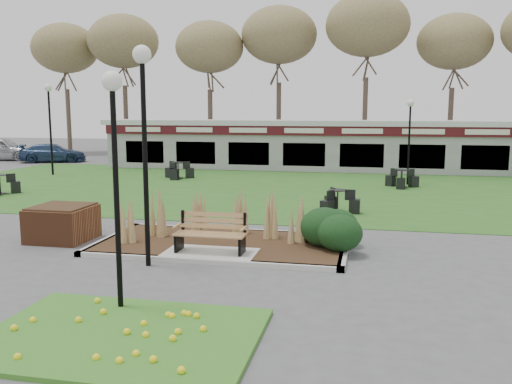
% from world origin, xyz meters
% --- Properties ---
extents(ground, '(100.00, 100.00, 0.00)m').
position_xyz_m(ground, '(0.00, 0.00, 0.00)').
color(ground, '#515154').
rests_on(ground, ground).
extents(lawn, '(34.00, 16.00, 0.02)m').
position_xyz_m(lawn, '(0.00, 12.00, 0.01)').
color(lawn, '#256520').
rests_on(lawn, ground).
extents(flower_bed, '(4.20, 3.00, 0.16)m').
position_xyz_m(flower_bed, '(0.00, -4.60, 0.07)').
color(flower_bed, '#317521').
rests_on(flower_bed, ground).
extents(planting_bed, '(6.75, 3.40, 1.27)m').
position_xyz_m(planting_bed, '(1.27, 1.35, 0.37)').
color(planting_bed, '#372616').
rests_on(planting_bed, ground).
extents(park_bench, '(1.70, 0.66, 0.93)m').
position_xyz_m(park_bench, '(0.00, 0.25, 0.59)').
color(park_bench, '#A17648').
rests_on(park_bench, ground).
extents(brick_planter, '(1.50, 1.50, 0.95)m').
position_xyz_m(brick_planter, '(-4.40, 1.00, 0.48)').
color(brick_planter, brown).
rests_on(brick_planter, ground).
extents(food_pavilion, '(24.60, 3.40, 2.90)m').
position_xyz_m(food_pavilion, '(0.00, 19.96, 1.48)').
color(food_pavilion, gray).
rests_on(food_pavilion, ground).
extents(tree_backdrop, '(47.24, 5.24, 10.36)m').
position_xyz_m(tree_backdrop, '(0.00, 28.00, 8.36)').
color(tree_backdrop, '#47382B').
rests_on(tree_backdrop, ground).
extents(lamp_post_near_left, '(0.40, 0.40, 4.85)m').
position_xyz_m(lamp_post_near_left, '(-1.17, -0.80, 3.54)').
color(lamp_post_near_left, black).
rests_on(lamp_post_near_left, ground).
extents(lamp_post_near_right, '(0.34, 0.34, 4.12)m').
position_xyz_m(lamp_post_near_right, '(-0.54, -3.50, 3.00)').
color(lamp_post_near_right, black).
rests_on(lamp_post_near_right, ground).
extents(lamp_post_mid_right, '(0.33, 0.33, 3.97)m').
position_xyz_m(lamp_post_mid_right, '(5.41, 14.24, 2.89)').
color(lamp_post_mid_right, black).
rests_on(lamp_post_mid_right, ground).
extents(lamp_post_far_left, '(0.40, 0.40, 4.86)m').
position_xyz_m(lamp_post_far_left, '(-13.15, 14.36, 3.54)').
color(lamp_post_far_left, black).
rests_on(lamp_post_far_left, ground).
extents(bistro_set_a, '(1.49, 1.44, 0.81)m').
position_xyz_m(bistro_set_a, '(-11.39, 7.74, 0.29)').
color(bistro_set_a, black).
rests_on(bistro_set_a, ground).
extents(bistro_set_b, '(1.57, 1.40, 0.83)m').
position_xyz_m(bistro_set_b, '(-5.93, 14.22, 0.30)').
color(bistro_set_b, black).
rests_on(bistro_set_b, ground).
extents(bistro_set_c, '(1.50, 1.38, 0.80)m').
position_xyz_m(bistro_set_c, '(5.10, 13.24, 0.29)').
color(bistro_set_c, black).
rests_on(bistro_set_c, ground).
extents(bistro_set_d, '(1.32, 1.48, 0.79)m').
position_xyz_m(bistro_set_d, '(2.62, 6.44, 0.28)').
color(bistro_set_d, black).
rests_on(bistro_set_d, ground).
extents(car_silver, '(5.07, 3.03, 1.62)m').
position_xyz_m(car_silver, '(-21.62, 21.52, 0.81)').
color(car_silver, '#A6A6AA').
rests_on(car_silver, ground).
extents(car_black, '(4.80, 2.88, 1.49)m').
position_xyz_m(car_black, '(-13.25, 26.24, 0.75)').
color(car_black, black).
rests_on(car_black, ground).
extents(car_blue, '(4.61, 3.19, 1.24)m').
position_xyz_m(car_blue, '(-17.32, 21.00, 0.62)').
color(car_blue, navy).
rests_on(car_blue, ground).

